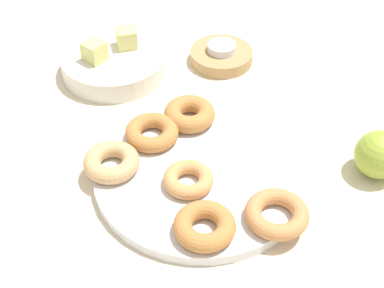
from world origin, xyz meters
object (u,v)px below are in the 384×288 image
at_px(donut_1, 188,179).
at_px(donut_2, 112,162).
at_px(candle_holder, 221,56).
at_px(tealight, 222,48).
at_px(donut_4, 152,132).
at_px(donut_0, 277,214).
at_px(fruit_bowl, 114,64).
at_px(melon_chunk_left, 95,51).
at_px(apple, 379,154).
at_px(donut_3, 189,114).
at_px(donut_plate, 201,174).
at_px(donut_5, 205,226).
at_px(melon_chunk_right, 126,38).

distance_m(donut_1, donut_2, 0.12).
xyz_separation_m(donut_2, candle_holder, (0.30, 0.19, -0.02)).
bearing_deg(tealight, candle_holder, 0.00).
bearing_deg(donut_4, donut_0, -70.32).
bearing_deg(fruit_bowl, tealight, -17.35).
relative_size(candle_holder, tealight, 2.22).
xyz_separation_m(melon_chunk_left, apple, (0.29, -0.43, -0.02)).
bearing_deg(melon_chunk_left, donut_2, -105.37).
distance_m(donut_1, tealight, 0.35).
distance_m(donut_4, candle_holder, 0.27).
height_order(donut_3, tealight, donut_3).
bearing_deg(apple, melon_chunk_left, 124.22).
bearing_deg(tealight, donut_2, -147.19).
bearing_deg(donut_0, candle_holder, 71.07).
height_order(donut_3, candle_holder, donut_3).
bearing_deg(donut_0, donut_1, 124.07).
xyz_separation_m(donut_3, apple, (0.21, -0.22, 0.01)).
height_order(donut_plate, donut_5, donut_5).
distance_m(donut_3, apple, 0.31).
xyz_separation_m(melon_chunk_right, apple, (0.23, -0.45, -0.02)).
xyz_separation_m(candle_holder, melon_chunk_left, (-0.23, 0.06, 0.05)).
distance_m(donut_1, apple, 0.29).
height_order(fruit_bowl, melon_chunk_left, melon_chunk_left).
distance_m(donut_4, donut_5, 0.21).
xyz_separation_m(donut_plate, donut_1, (-0.03, -0.02, 0.02)).
relative_size(donut_5, fruit_bowl, 0.44).
distance_m(tealight, apple, 0.38).
distance_m(donut_0, apple, 0.20).
relative_size(tealight, melon_chunk_right, 1.50).
bearing_deg(fruit_bowl, melon_chunk_left, 180.00).
bearing_deg(donut_5, donut_4, 85.64).
bearing_deg(donut_2, fruit_bowl, 67.76).
height_order(candle_holder, melon_chunk_right, melon_chunk_right).
bearing_deg(tealight, melon_chunk_left, 165.10).
bearing_deg(donut_plate, donut_0, -70.39).
height_order(donut_2, donut_4, same).
bearing_deg(donut_1, candle_holder, 52.47).
distance_m(donut_plate, candle_holder, 0.32).
distance_m(donut_2, donut_4, 0.09).
height_order(donut_1, candle_holder, donut_1).
distance_m(donut_1, fruit_bowl, 0.34).
distance_m(donut_1, donut_4, 0.12).
height_order(donut_1, donut_2, donut_2).
distance_m(donut_0, melon_chunk_right, 0.47).
height_order(donut_3, fruit_bowl, donut_3).
height_order(donut_0, melon_chunk_left, melon_chunk_left).
bearing_deg(donut_plate, donut_4, 109.77).
xyz_separation_m(candle_holder, tealight, (0.00, 0.00, 0.02)).
relative_size(donut_3, apple, 1.14).
xyz_separation_m(donut_0, donut_1, (-0.08, 0.12, -0.00)).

